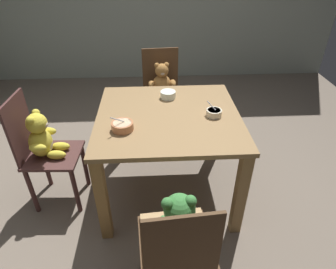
% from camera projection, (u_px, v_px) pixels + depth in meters
% --- Properties ---
extents(ground_plane, '(5.20, 5.20, 0.04)m').
position_uv_depth(ground_plane, '(168.00, 190.00, 2.55)').
color(ground_plane, '#6E6255').
extents(dining_table, '(1.04, 1.00, 0.75)m').
position_uv_depth(dining_table, '(168.00, 130.00, 2.20)').
color(dining_table, olive).
rests_on(dining_table, ground_plane).
extents(teddy_chair_near_left, '(0.41, 0.39, 0.93)m').
position_uv_depth(teddy_chair_near_left, '(43.00, 144.00, 2.16)').
color(teddy_chair_near_left, '#492B28').
rests_on(teddy_chair_near_left, ground_plane).
extents(teddy_chair_far_center, '(0.44, 0.45, 0.91)m').
position_uv_depth(teddy_chair_far_center, '(162.00, 88.00, 2.99)').
color(teddy_chair_far_center, '#4A321D').
rests_on(teddy_chair_far_center, ground_plane).
extents(teddy_chair_near_front, '(0.42, 0.42, 0.87)m').
position_uv_depth(teddy_chair_near_front, '(177.00, 236.00, 1.48)').
color(teddy_chair_near_front, '#4C341F').
rests_on(teddy_chair_near_front, ground_plane).
extents(porridge_bowl_terracotta_near_left, '(0.15, 0.15, 0.13)m').
position_uv_depth(porridge_bowl_terracotta_near_left, '(122.00, 126.00, 1.94)').
color(porridge_bowl_terracotta_near_left, '#BB754D').
rests_on(porridge_bowl_terracotta_near_left, dining_table).
extents(porridge_bowl_white_far_center, '(0.12, 0.12, 0.06)m').
position_uv_depth(porridge_bowl_white_far_center, '(168.00, 94.00, 2.33)').
color(porridge_bowl_white_far_center, silver).
rests_on(porridge_bowl_white_far_center, dining_table).
extents(porridge_bowl_cream_near_right, '(0.11, 0.11, 0.10)m').
position_uv_depth(porridge_bowl_cream_near_right, '(214.00, 113.00, 2.09)').
color(porridge_bowl_cream_near_right, beige).
rests_on(porridge_bowl_cream_near_right, dining_table).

